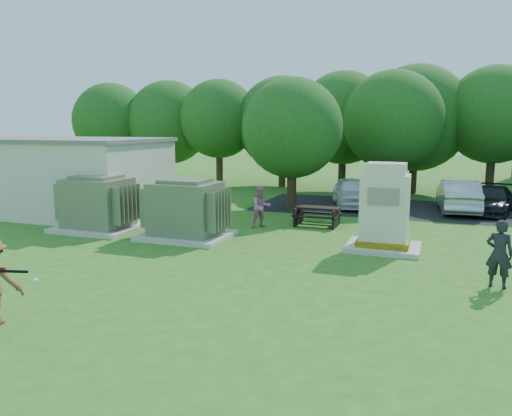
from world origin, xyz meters
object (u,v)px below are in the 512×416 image
at_px(car_white, 352,192).
at_px(car_dark, 491,200).
at_px(car_silver_a, 458,196).
at_px(picnic_table, 317,214).
at_px(person_at_picnic, 261,207).
at_px(transformer_right, 186,211).
at_px(person_by_generator, 499,254).
at_px(generator_cabinet, 385,212).
at_px(transformer_left, 98,205).

distance_m(car_white, car_dark, 6.19).
bearing_deg(car_silver_a, picnic_table, 39.89).
bearing_deg(person_at_picnic, car_silver_a, -1.67).
height_order(transformer_right, car_silver_a, transformer_right).
bearing_deg(person_by_generator, picnic_table, -30.52).
distance_m(generator_cabinet, person_by_generator, 4.18).
xyz_separation_m(transformer_left, picnic_table, (7.52, 3.69, -0.50)).
bearing_deg(person_at_picnic, transformer_left, 161.81).
relative_size(person_by_generator, person_at_picnic, 1.05).
xyz_separation_m(generator_cabinet, car_silver_a, (2.39, 8.30, -0.48)).
bearing_deg(car_dark, transformer_right, -127.27).
bearing_deg(picnic_table, car_silver_a, 44.98).
bearing_deg(car_silver_a, transformer_left, 29.92).
distance_m(generator_cabinet, car_silver_a, 8.65).
bearing_deg(transformer_right, person_by_generator, -12.84).
distance_m(transformer_right, car_silver_a, 12.75).
xyz_separation_m(generator_cabinet, picnic_table, (-2.87, 3.04, -0.74)).
relative_size(picnic_table, person_at_picnic, 1.08).
height_order(transformer_left, person_at_picnic, transformer_left).
relative_size(transformer_right, picnic_table, 1.72).
xyz_separation_m(picnic_table, car_dark, (6.66, 5.48, 0.14)).
xyz_separation_m(transformer_right, car_dark, (10.48, 9.17, -0.37)).
height_order(transformer_left, picnic_table, transformer_left).
xyz_separation_m(transformer_right, generator_cabinet, (6.69, 0.65, 0.24)).
distance_m(transformer_right, picnic_table, 5.34).
xyz_separation_m(transformer_left, person_at_picnic, (5.57, 2.59, -0.16)).
xyz_separation_m(transformer_right, picnic_table, (3.82, 3.69, -0.50)).
bearing_deg(car_white, person_by_generator, -80.03).
xyz_separation_m(picnic_table, person_at_picnic, (-1.95, -1.11, 0.34)).
relative_size(transformer_left, car_dark, 0.72).
distance_m(picnic_table, car_silver_a, 7.44).
relative_size(transformer_right, generator_cabinet, 1.09).
distance_m(transformer_left, person_at_picnic, 6.15).
distance_m(person_by_generator, car_dark, 11.41).
height_order(picnic_table, person_by_generator, person_by_generator).
bearing_deg(picnic_table, person_at_picnic, -150.42).
relative_size(transformer_right, person_at_picnic, 1.86).
bearing_deg(person_at_picnic, car_dark, -5.70).
height_order(transformer_left, transformer_right, same).
height_order(person_by_generator, person_at_picnic, person_by_generator).
distance_m(picnic_table, person_by_generator, 8.35).
bearing_deg(person_at_picnic, picnic_table, -13.51).
relative_size(generator_cabinet, person_at_picnic, 1.71).
bearing_deg(person_at_picnic, transformer_right, -168.98).
xyz_separation_m(picnic_table, car_white, (0.48, 5.14, 0.24)).
height_order(picnic_table, car_white, car_white).
distance_m(transformer_left, picnic_table, 8.39).
bearing_deg(car_dark, car_white, -165.32).
xyz_separation_m(transformer_left, transformer_right, (3.70, 0.00, 0.00)).
bearing_deg(car_dark, generator_cabinet, -102.45).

